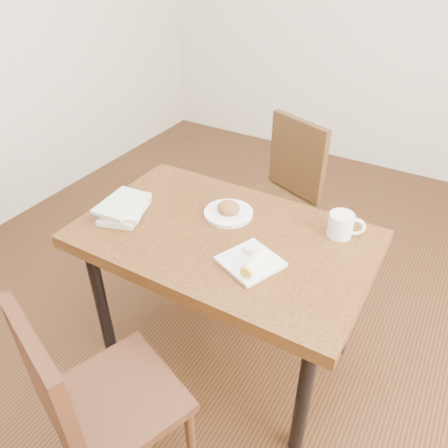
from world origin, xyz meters
The scene contains 9 objects.
ground centered at (0.00, 0.00, -0.01)m, with size 4.00×5.00×0.01m, color #472814.
room_walls centered at (0.00, 0.00, 1.63)m, with size 4.02×5.02×2.80m.
table centered at (0.00, 0.00, 0.67)m, with size 1.26×0.78×0.75m.
chair_near centered at (-0.05, -0.80, 0.55)m, with size 0.54×0.54×0.95m.
chair_far centered at (-0.06, 0.78, 0.55)m, with size 0.54×0.54×0.95m.
plate_scone centered at (-0.05, 0.13, 0.77)m, with size 0.22×0.22×0.07m.
coffee_mug centered at (0.43, 0.24, 0.81)m, with size 0.15×0.11×0.11m.
plate_burrito centered at (0.20, -0.13, 0.77)m, with size 0.27×0.27×0.07m.
book_stack centered at (-0.47, -0.10, 0.78)m, with size 0.25×0.29×0.06m.
Camera 1 is at (0.77, -1.30, 1.86)m, focal length 35.00 mm.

